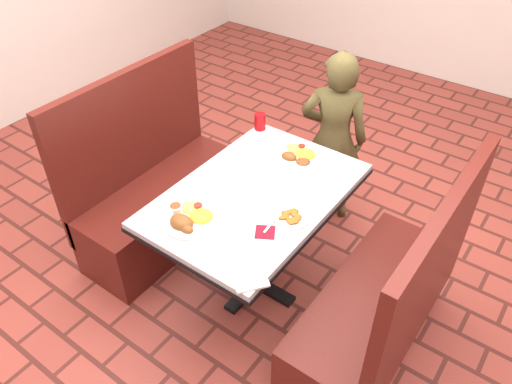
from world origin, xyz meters
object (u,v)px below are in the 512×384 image
red_tumbler (260,122)px  plantain_plate (291,217)px  far_dinner_plate (299,154)px  dining_table (256,205)px  diner_person (333,139)px  near_dinner_plate (190,216)px  booth_bench_left (159,197)px  booth_bench_right (380,311)px

red_tumbler → plantain_plate: bearing=-43.8°
far_dinner_plate → dining_table: bearing=-91.7°
plantain_plate → red_tumbler: red_tumbler is taller
diner_person → far_dinner_plate: (0.02, -0.47, 0.15)m
diner_person → near_dinner_plate: bearing=61.1°
diner_person → far_dinner_plate: diner_person is taller
booth_bench_left → near_dinner_plate: size_ratio=4.03×
booth_bench_left → plantain_plate: bearing=-3.7°
dining_table → diner_person: (-0.01, 0.88, -0.03)m
far_dinner_plate → red_tumbler: red_tumbler is taller
booth_bench_left → far_dinner_plate: bearing=26.9°
booth_bench_right → plantain_plate: size_ratio=6.58×
near_dinner_plate → dining_table: bearing=70.9°
booth_bench_left → near_dinner_plate: (0.67, -0.38, 0.45)m
booth_bench_left → diner_person: size_ratio=0.97×
diner_person → red_tumbler: (-0.35, -0.35, 0.18)m
near_dinner_plate → far_dinner_plate: near_dinner_plate is taller
red_tumbler → booth_bench_right: bearing=-24.9°
diner_person → far_dinner_plate: bearing=69.0°
booth_bench_left → red_tumbler: bearing=50.8°
diner_person → far_dinner_plate: 0.50m
far_dinner_plate → plantain_plate: size_ratio=1.56×
booth_bench_right → near_dinner_plate: (-0.93, -0.38, 0.45)m
far_dinner_plate → red_tumbler: 0.39m
dining_table → booth_bench_left: (-0.80, 0.00, -0.32)m
booth_bench_right → far_dinner_plate: bearing=152.4°
red_tumbler → booth_bench_left: bearing=-129.2°
booth_bench_right → diner_person: size_ratio=0.97×
near_dinner_plate → plantain_plate: bearing=37.8°
diner_person → plantain_plate: bearing=83.0°
dining_table → diner_person: bearing=90.5°
booth_bench_left → red_tumbler: (0.44, 0.54, 0.47)m
booth_bench_left → near_dinner_plate: 0.89m
red_tumbler → dining_table: bearing=-56.2°
booth_bench_left → booth_bench_right: size_ratio=1.00×
near_dinner_plate → plantain_plate: 0.51m
diner_person → near_dinner_plate: diner_person is taller
near_dinner_plate → red_tumbler: red_tumbler is taller
near_dinner_plate → red_tumbler: 0.95m
booth_bench_left → dining_table: bearing=0.0°
dining_table → diner_person: 0.89m
plantain_plate → red_tumbler: (-0.63, 0.61, 0.04)m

